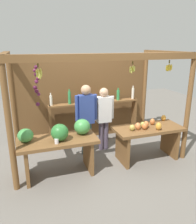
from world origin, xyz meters
The scene contains 7 objects.
ground_plane centered at (0.00, 0.00, 0.00)m, with size 12.00×12.00×0.00m, color slate.
market_stall centered at (-0.01, 0.41, 1.28)m, with size 3.52×1.85×2.22m.
fruit_counter_left centered at (-0.91, -0.64, 0.67)m, with size 1.44×0.64×1.02m.
fruit_counter_right centered at (0.93, -0.65, 0.55)m, with size 1.43×0.64×0.87m.
bottle_shelf_unit centered at (0.20, 0.65, 0.80)m, with size 2.26×0.22×1.36m.
vendor_man centered at (-0.21, -0.02, 0.93)m, with size 0.48×0.21×1.56m.
vendor_woman centered at (0.22, 0.07, 0.86)m, with size 0.48×0.20×1.45m.
Camera 1 is at (-1.43, -4.38, 2.36)m, focal length 35.59 mm.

